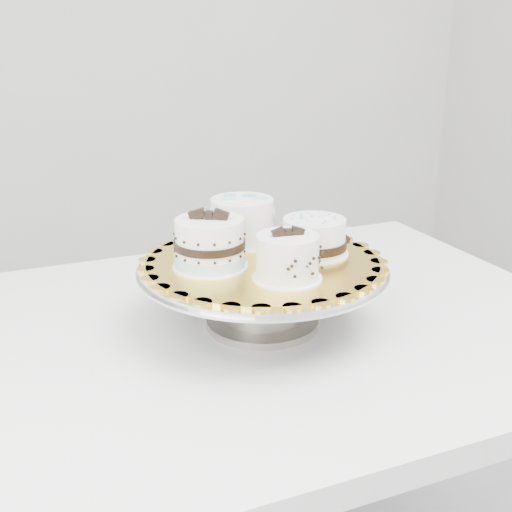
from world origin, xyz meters
name	(u,v)px	position (x,y,z in m)	size (l,w,h in m)	color
table	(227,368)	(0.00, 0.20, 0.67)	(1.25, 0.85, 0.75)	white
cake_stand	(263,283)	(0.06, 0.18, 0.82)	(0.40, 0.40, 0.11)	gray
cake_board	(263,261)	(0.06, 0.18, 0.86)	(0.37, 0.37, 0.01)	yellow
cake_swirl	(287,258)	(0.06, 0.09, 0.90)	(0.11, 0.11, 0.08)	white
cake_banded	(210,245)	(-0.03, 0.19, 0.90)	(0.14, 0.14, 0.10)	white
cake_dots	(242,221)	(0.06, 0.27, 0.90)	(0.14, 0.14, 0.08)	white
cake_ribbon	(314,237)	(0.15, 0.17, 0.89)	(0.12, 0.11, 0.06)	white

